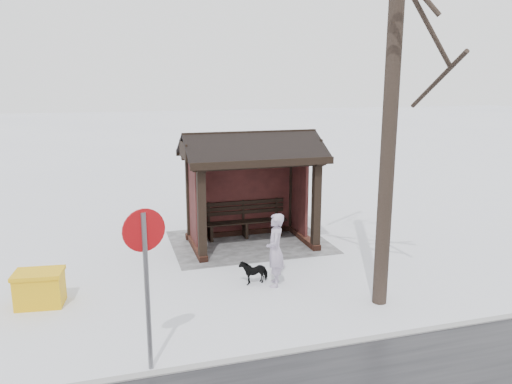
% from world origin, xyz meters
% --- Properties ---
extents(ground, '(120.00, 120.00, 0.00)m').
position_xyz_m(ground, '(0.00, 0.00, 0.00)').
color(ground, silver).
rests_on(ground, ground).
extents(kerb, '(120.00, 0.15, 0.06)m').
position_xyz_m(kerb, '(0.00, 5.50, 0.01)').
color(kerb, gray).
rests_on(kerb, ground).
extents(trampled_patch, '(4.20, 3.20, 0.02)m').
position_xyz_m(trampled_patch, '(0.00, -0.20, 0.01)').
color(trampled_patch, '#929298').
rests_on(trampled_patch, ground).
extents(bus_shelter, '(3.60, 2.40, 3.09)m').
position_xyz_m(bus_shelter, '(0.00, -0.16, 2.17)').
color(bus_shelter, '#341B13').
rests_on(bus_shelter, ground).
extents(pedestrian, '(0.55, 0.68, 1.61)m').
position_xyz_m(pedestrian, '(0.25, 2.78, 0.81)').
color(pedestrian, '#A698B2').
rests_on(pedestrian, ground).
extents(dog, '(0.66, 0.39, 0.53)m').
position_xyz_m(dog, '(0.66, 2.52, 0.26)').
color(dog, black).
rests_on(dog, ground).
extents(grit_bin, '(1.00, 0.74, 0.71)m').
position_xyz_m(grit_bin, '(5.05, 2.42, 0.36)').
color(grit_bin, '#DEA50D').
rests_on(grit_bin, ground).
extents(road_sign, '(0.64, 0.21, 2.57)m').
position_xyz_m(road_sign, '(3.13, 5.28, 1.83)').
color(road_sign, slate).
rests_on(road_sign, ground).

